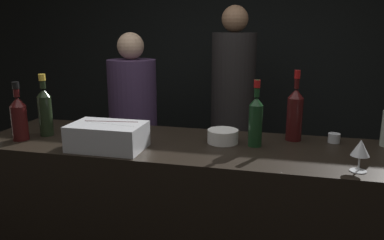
{
  "coord_description": "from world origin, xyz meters",
  "views": [
    {
      "loc": [
        0.45,
        -1.49,
        1.65
      ],
      "look_at": [
        0.0,
        0.34,
        1.19
      ],
      "focal_mm": 35.0,
      "sensor_mm": 36.0,
      "label": 1
    }
  ],
  "objects_px": {
    "wine_glass": "(360,149)",
    "person_blond_tee": "(134,124)",
    "ice_bin_with_bottles": "(107,135)",
    "red_wine_bottle_burgundy": "(256,119)",
    "red_wine_bottle_tall": "(295,113)",
    "person_in_hoodie": "(233,106)",
    "candle_votive": "(334,138)",
    "champagne_bottle": "(45,110)",
    "bowl_white": "(223,136)",
    "red_wine_bottle_black_foil": "(19,116)"
  },
  "relations": [
    {
      "from": "red_wine_bottle_burgundy",
      "to": "ice_bin_with_bottles",
      "type": "bearing_deg",
      "value": -162.76
    },
    {
      "from": "bowl_white",
      "to": "candle_votive",
      "type": "distance_m",
      "value": 0.58
    },
    {
      "from": "wine_glass",
      "to": "red_wine_bottle_black_foil",
      "type": "relative_size",
      "value": 0.44
    },
    {
      "from": "bowl_white",
      "to": "red_wine_bottle_burgundy",
      "type": "relative_size",
      "value": 0.48
    },
    {
      "from": "ice_bin_with_bottles",
      "to": "bowl_white",
      "type": "bearing_deg",
      "value": 23.62
    },
    {
      "from": "champagne_bottle",
      "to": "person_in_hoodie",
      "type": "distance_m",
      "value": 1.55
    },
    {
      "from": "candle_votive",
      "to": "wine_glass",
      "type": "bearing_deg",
      "value": -83.18
    },
    {
      "from": "ice_bin_with_bottles",
      "to": "person_in_hoodie",
      "type": "relative_size",
      "value": 0.2
    },
    {
      "from": "ice_bin_with_bottles",
      "to": "person_blond_tee",
      "type": "bearing_deg",
      "value": 106.7
    },
    {
      "from": "ice_bin_with_bottles",
      "to": "bowl_white",
      "type": "distance_m",
      "value": 0.59
    },
    {
      "from": "candle_votive",
      "to": "red_wine_bottle_black_foil",
      "type": "relative_size",
      "value": 0.2
    },
    {
      "from": "ice_bin_with_bottles",
      "to": "person_blond_tee",
      "type": "relative_size",
      "value": 0.22
    },
    {
      "from": "red_wine_bottle_burgundy",
      "to": "person_in_hoodie",
      "type": "distance_m",
      "value": 1.23
    },
    {
      "from": "red_wine_bottle_burgundy",
      "to": "person_blond_tee",
      "type": "height_order",
      "value": "person_blond_tee"
    },
    {
      "from": "champagne_bottle",
      "to": "person_blond_tee",
      "type": "bearing_deg",
      "value": 84.32
    },
    {
      "from": "bowl_white",
      "to": "ice_bin_with_bottles",
      "type": "bearing_deg",
      "value": -156.38
    },
    {
      "from": "candle_votive",
      "to": "person_in_hoodie",
      "type": "height_order",
      "value": "person_in_hoodie"
    },
    {
      "from": "red_wine_bottle_tall",
      "to": "red_wine_bottle_burgundy",
      "type": "bearing_deg",
      "value": -141.13
    },
    {
      "from": "wine_glass",
      "to": "red_wine_bottle_black_foil",
      "type": "bearing_deg",
      "value": 177.7
    },
    {
      "from": "champagne_bottle",
      "to": "person_blond_tee",
      "type": "relative_size",
      "value": 0.21
    },
    {
      "from": "person_in_hoodie",
      "to": "wine_glass",
      "type": "bearing_deg",
      "value": -133.4
    },
    {
      "from": "candle_votive",
      "to": "red_wine_bottle_burgundy",
      "type": "relative_size",
      "value": 0.18
    },
    {
      "from": "red_wine_bottle_black_foil",
      "to": "person_blond_tee",
      "type": "relative_size",
      "value": 0.19
    },
    {
      "from": "ice_bin_with_bottles",
      "to": "champagne_bottle",
      "type": "xyz_separation_m",
      "value": [
        -0.44,
        0.14,
        0.08
      ]
    },
    {
      "from": "red_wine_bottle_tall",
      "to": "wine_glass",
      "type": "bearing_deg",
      "value": -58.06
    },
    {
      "from": "candle_votive",
      "to": "red_wine_bottle_tall",
      "type": "bearing_deg",
      "value": -179.35
    },
    {
      "from": "bowl_white",
      "to": "wine_glass",
      "type": "bearing_deg",
      "value": -23.81
    },
    {
      "from": "ice_bin_with_bottles",
      "to": "bowl_white",
      "type": "height_order",
      "value": "ice_bin_with_bottles"
    },
    {
      "from": "ice_bin_with_bottles",
      "to": "red_wine_bottle_burgundy",
      "type": "bearing_deg",
      "value": 17.24
    },
    {
      "from": "wine_glass",
      "to": "person_blond_tee",
      "type": "relative_size",
      "value": 0.08
    },
    {
      "from": "bowl_white",
      "to": "red_wine_bottle_tall",
      "type": "relative_size",
      "value": 0.43
    },
    {
      "from": "bowl_white",
      "to": "champagne_bottle",
      "type": "relative_size",
      "value": 0.47
    },
    {
      "from": "ice_bin_with_bottles",
      "to": "champagne_bottle",
      "type": "distance_m",
      "value": 0.47
    },
    {
      "from": "red_wine_bottle_burgundy",
      "to": "person_in_hoodie",
      "type": "height_order",
      "value": "person_in_hoodie"
    },
    {
      "from": "candle_votive",
      "to": "champagne_bottle",
      "type": "relative_size",
      "value": 0.18
    },
    {
      "from": "ice_bin_with_bottles",
      "to": "candle_votive",
      "type": "height_order",
      "value": "ice_bin_with_bottles"
    },
    {
      "from": "candle_votive",
      "to": "person_in_hoodie",
      "type": "bearing_deg",
      "value": 123.18
    },
    {
      "from": "ice_bin_with_bottles",
      "to": "red_wine_bottle_black_foil",
      "type": "height_order",
      "value": "red_wine_bottle_black_foil"
    },
    {
      "from": "ice_bin_with_bottles",
      "to": "red_wine_bottle_burgundy",
      "type": "relative_size",
      "value": 1.07
    },
    {
      "from": "bowl_white",
      "to": "red_wine_bottle_burgundy",
      "type": "xyz_separation_m",
      "value": [
        0.17,
        -0.02,
        0.1
      ]
    },
    {
      "from": "ice_bin_with_bottles",
      "to": "red_wine_bottle_burgundy",
      "type": "xyz_separation_m",
      "value": [
        0.71,
        0.22,
        0.07
      ]
    },
    {
      "from": "wine_glass",
      "to": "candle_votive",
      "type": "relative_size",
      "value": 2.25
    },
    {
      "from": "ice_bin_with_bottles",
      "to": "red_wine_bottle_black_foil",
      "type": "xyz_separation_m",
      "value": [
        -0.52,
        0.03,
        0.06
      ]
    },
    {
      "from": "red_wine_bottle_black_foil",
      "to": "red_wine_bottle_tall",
      "type": "bearing_deg",
      "value": 13.55
    },
    {
      "from": "red_wine_bottle_tall",
      "to": "red_wine_bottle_burgundy",
      "type": "xyz_separation_m",
      "value": [
        -0.19,
        -0.16,
        -0.01
      ]
    },
    {
      "from": "red_wine_bottle_burgundy",
      "to": "champagne_bottle",
      "type": "bearing_deg",
      "value": -176.16
    },
    {
      "from": "person_in_hoodie",
      "to": "person_blond_tee",
      "type": "xyz_separation_m",
      "value": [
        -0.78,
        -0.26,
        -0.13
      ]
    },
    {
      "from": "bowl_white",
      "to": "red_wine_bottle_black_foil",
      "type": "distance_m",
      "value": 1.09
    },
    {
      "from": "ice_bin_with_bottles",
      "to": "red_wine_bottle_tall",
      "type": "bearing_deg",
      "value": 22.62
    },
    {
      "from": "red_wine_bottle_tall",
      "to": "red_wine_bottle_black_foil",
      "type": "bearing_deg",
      "value": -166.45
    }
  ]
}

